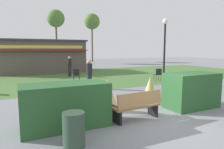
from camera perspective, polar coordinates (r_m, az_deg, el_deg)
ground_plane at (r=6.92m, az=13.67°, el=-12.40°), size 80.00×80.00×0.00m
lawn_patch at (r=16.99m, az=-11.10°, el=-0.73°), size 36.00×12.00×0.01m
park_bench at (r=6.67m, az=7.11°, el=-8.65°), size 1.74×0.68×0.95m
hedge_left at (r=6.17m, az=-12.91°, el=-8.43°), size 2.51×1.10×1.30m
hedge_right at (r=8.58m, az=21.38°, el=-4.16°), size 2.07×1.10×1.36m
ornamental_grass_behind_left at (r=7.83m, az=-5.24°, el=-5.91°), size 0.59×0.59×1.05m
ornamental_grass_behind_right at (r=7.56m, az=-1.33°, el=-5.80°), size 0.62×0.62×1.20m
ornamental_grass_behind_center at (r=8.14m, az=-0.91°, el=-5.42°), size 0.71×0.71×1.04m
ornamental_grass_behind_far at (r=9.32m, az=10.61°, el=-3.82°), size 0.69×0.69×1.08m
lamppost_mid at (r=13.47m, az=14.55°, el=8.41°), size 0.36×0.36×4.20m
trash_bin at (r=4.99m, az=-10.67°, el=-14.99°), size 0.52×0.52×0.84m
food_kiosk at (r=21.73m, az=-19.17°, el=4.94°), size 8.31×4.73×3.19m
cafe_chair_west at (r=15.14m, az=12.80°, el=0.27°), size 0.52×0.52×0.89m
cafe_chair_east at (r=14.56m, az=-9.98°, el=0.08°), size 0.53×0.53×0.89m
person_strolling at (r=11.79m, az=-6.35°, el=0.13°), size 0.34×0.34×1.69m
person_standing at (r=17.44m, az=-11.82°, el=2.29°), size 0.34×0.34×1.69m
parked_car_west_slot at (r=29.92m, az=-26.78°, el=3.22°), size 4.36×2.37×1.20m
parked_car_center_slot at (r=30.29m, az=-16.46°, el=3.73°), size 4.33×2.32×1.20m
tree_left_bg at (r=34.95m, az=-15.49°, el=14.78°), size 2.80×2.80×8.58m
tree_right_bg at (r=37.62m, az=-5.65°, el=14.46°), size 2.80×2.80×8.60m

